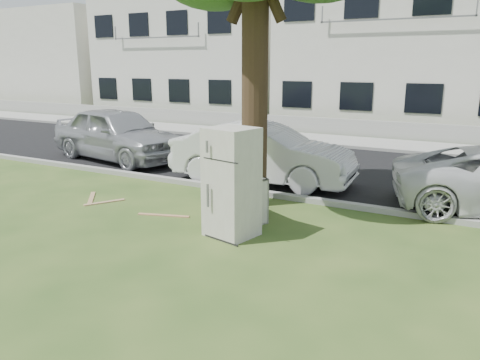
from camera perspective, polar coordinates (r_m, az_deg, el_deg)
The scene contains 16 objects.
ground at distance 8.51m, azimuth -1.39°, elevation -6.31°, with size 120.00×120.00×0.00m, color #2B491A.
road at distance 13.83m, azimuth 11.09°, elevation 1.39°, with size 120.00×7.00×0.01m, color black.
kerb_near at distance 10.60m, azimuth 5.23°, elevation -2.26°, with size 120.00×0.18×0.12m, color gray.
kerb_far at distance 17.19m, azimuth 14.70°, elevation 3.60°, with size 120.00×0.18×0.12m, color gray.
sidewalk at distance 18.59m, azimuth 15.80°, elevation 4.29°, with size 120.00×2.80×0.01m, color gray.
low_wall at distance 20.09m, azimuth 16.91°, elevation 5.90°, with size 120.00×0.15×0.70m, color gray.
townhouse_left at distance 29.19m, azimuth -4.87°, elevation 15.00°, with size 10.20×8.16×7.04m.
townhouse_center at distance 24.75m, azimuth 19.93°, elevation 14.92°, with size 11.22×8.16×7.44m.
filler_left at distance 38.99m, azimuth -22.39°, elevation 13.28°, with size 16.00×9.00×6.40m, color silver.
fridge at distance 8.08m, azimuth -1.03°, elevation -0.33°, with size 0.79×0.73×1.91m, color white.
cabinet at distance 9.06m, azimuth -0.36°, elevation -2.13°, with size 1.12×0.70×0.88m, color beige.
plank_a at distance 9.49m, azimuth -9.31°, elevation -4.27°, with size 1.06×0.09×0.02m, color tan.
plank_b at distance 11.08m, azimuth -17.65°, elevation -2.09°, with size 0.97×0.10×0.02m, color tan.
plank_c at distance 10.65m, azimuth -16.18°, elevation -2.62°, with size 0.88×0.10×0.02m, color tan.
car_center at distance 11.80m, azimuth 2.71°, elevation 3.24°, with size 1.60×4.60×1.52m, color silver.
car_left at distance 15.19m, azimuth -14.67°, elevation 5.47°, with size 1.96×4.88×1.66m, color #97999E.
Camera 1 is at (3.99, -6.91, 2.94)m, focal length 35.00 mm.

